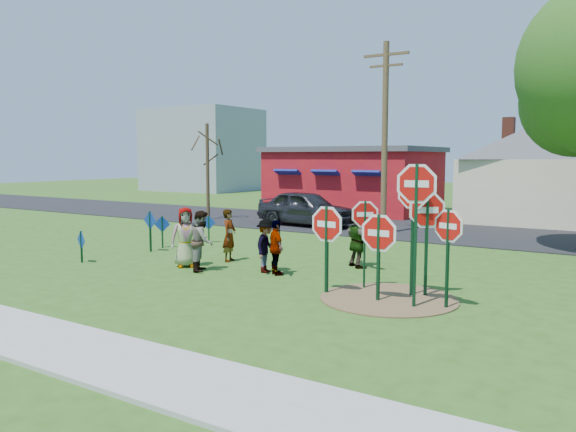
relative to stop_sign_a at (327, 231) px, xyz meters
The scene contains 27 objects.
ground 3.60m from the stop_sign_a, 156.96° to the left, with size 120.00×120.00×0.00m, color #2D5016.
sidewalk 6.81m from the stop_sign_a, 116.86° to the right, with size 22.00×1.80×0.08m, color #9E9E99.
road 13.21m from the stop_sign_a, 103.21° to the left, with size 120.00×7.50×0.04m, color black.
dirt_patch 2.16m from the stop_sign_a, 10.42° to the left, with size 3.20×3.20×0.03m, color brown.
red_building 21.06m from the stop_sign_a, 113.80° to the left, with size 9.40×7.69×3.90m.
cream_house 19.49m from the stop_sign_a, 82.61° to the left, with size 9.40×9.40×6.50m.
distant_building 44.10m from the stop_sign_a, 134.75° to the left, with size 10.00×8.00×8.00m, color #8C939E.
stop_sign_a is the anchor object (origin of this frame).
stop_sign_b 2.12m from the stop_sign_a, 24.86° to the left, with size 1.06×0.07×3.00m.
stop_sign_c 2.39m from the stop_sign_a, ahead, with size 1.17×0.24×3.32m.
stop_sign_d 2.38m from the stop_sign_a, 25.40° to the left, with size 0.99×0.67×2.66m.
stop_sign_e 1.36m from the stop_sign_a, ahead, with size 1.18×0.08×2.17m.
stop_sign_f 2.89m from the stop_sign_a, ahead, with size 0.94×0.30×2.31m.
stop_sign_g 1.11m from the stop_sign_a, 59.42° to the left, with size 0.79×0.50×2.34m.
blue_diamond_a 8.49m from the stop_sign_a, behind, with size 0.57×0.18×1.01m.
blue_diamond_b 8.38m from the stop_sign_a, 165.88° to the left, with size 0.65×0.08×1.43m.
blue_diamond_c 8.86m from the stop_sign_a, 161.09° to the left, with size 0.55×0.29×1.17m.
blue_diamond_d 9.10m from the stop_sign_a, 148.56° to the left, with size 0.53×0.21×1.07m.
person_a 5.26m from the stop_sign_a, behind, with size 0.88×0.58×1.81m, color #475A96.
person_b 5.13m from the stop_sign_a, 155.80° to the left, with size 0.61×0.40×1.66m, color #2C755D.
person_c 4.44m from the stop_sign_a, behind, with size 0.86×0.67×1.76m, color brown.
person_d 3.04m from the stop_sign_a, 154.49° to the left, with size 1.00×0.57×1.55m, color #39383E.
person_e 2.59m from the stop_sign_a, 153.12° to the left, with size 0.91×0.38×1.55m, color #543061.
person_f 3.54m from the stop_sign_a, 102.99° to the left, with size 1.65×0.52×1.78m, color #194F28.
suv 13.35m from the stop_sign_a, 122.67° to the left, with size 1.98×4.92×1.68m, color #2B2B30.
utility_pole 11.26m from the stop_sign_a, 105.60° to the left, with size 1.98×0.25×8.08m.
bare_tree_west 16.92m from the stop_sign_a, 140.13° to the left, with size 1.80×1.80×5.04m.
Camera 1 is at (9.37, -13.09, 3.30)m, focal length 35.00 mm.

